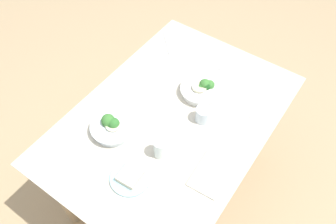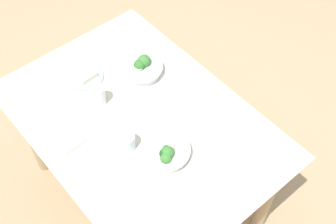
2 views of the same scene
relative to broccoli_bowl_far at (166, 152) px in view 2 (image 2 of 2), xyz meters
name	(u,v)px [view 2 (image 2 of 2)]	position (x,y,z in m)	size (l,w,h in m)	color
ground_plane	(146,194)	(0.22, -0.03, -0.74)	(6.00, 6.00, 0.00)	tan
dining_table	(141,135)	(0.22, -0.03, -0.14)	(1.30, 0.91, 0.71)	beige
broccoli_bowl_far	(166,152)	(0.00, 0.00, 0.00)	(0.22, 0.22, 0.08)	white
broccoli_bowl_near	(141,68)	(0.46, -0.22, 0.00)	(0.22, 0.22, 0.10)	white
bread_side_plate	(85,76)	(0.61, 0.01, -0.02)	(0.19, 0.19, 0.04)	#99C6D1
water_glass_center	(99,95)	(0.43, 0.05, 0.02)	(0.07, 0.07, 0.10)	silver
water_glass_side	(127,142)	(0.15, 0.10, 0.01)	(0.08, 0.08, 0.08)	silver
fork_by_far_bowl	(200,188)	(-0.21, -0.01, -0.03)	(0.06, 0.11, 0.00)	#B7B7BC
fork_by_near_bowl	(118,203)	(-0.05, 0.29, -0.03)	(0.10, 0.03, 0.00)	#B7B7BC
table_knife_left	(263,140)	(-0.22, -0.38, -0.03)	(0.21, 0.01, 0.00)	#B7B7BC
napkin_folded_upper	(61,135)	(0.39, 0.29, -0.03)	(0.21, 0.14, 0.01)	#B1A997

